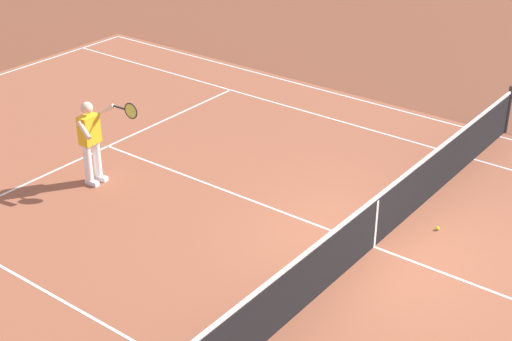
# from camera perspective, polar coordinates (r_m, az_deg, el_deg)

# --- Properties ---
(ground_plane) EXTENTS (60.00, 60.00, 0.00)m
(ground_plane) POSITION_cam_1_polar(r_m,az_deg,el_deg) (12.84, 8.79, -5.67)
(ground_plane) COLOR brown
(court_slab) EXTENTS (24.20, 11.40, 0.00)m
(court_slab) POSITION_cam_1_polar(r_m,az_deg,el_deg) (12.84, 8.79, -5.66)
(court_slab) COLOR #935138
(court_slab) RESTS_ON ground_plane
(court_line_markings) EXTENTS (23.85, 11.05, 0.01)m
(court_line_markings) POSITION_cam_1_polar(r_m,az_deg,el_deg) (12.84, 8.79, -5.65)
(court_line_markings) COLOR white
(court_line_markings) RESTS_ON ground_plane
(tennis_net) EXTENTS (0.10, 11.70, 1.08)m
(tennis_net) POSITION_cam_1_polar(r_m,az_deg,el_deg) (12.58, 8.94, -3.79)
(tennis_net) COLOR #2D2D33
(tennis_net) RESTS_ON ground_plane
(tennis_player_near) EXTENTS (1.05, 0.78, 1.70)m
(tennis_player_near) POSITION_cam_1_polar(r_m,az_deg,el_deg) (14.58, -12.21, 2.39)
(tennis_player_near) COLOR white
(tennis_player_near) RESTS_ON ground_plane
(tennis_ball) EXTENTS (0.07, 0.07, 0.07)m
(tennis_ball) POSITION_cam_1_polar(r_m,az_deg,el_deg) (13.49, 13.45, -4.24)
(tennis_ball) COLOR #CCE01E
(tennis_ball) RESTS_ON ground_plane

